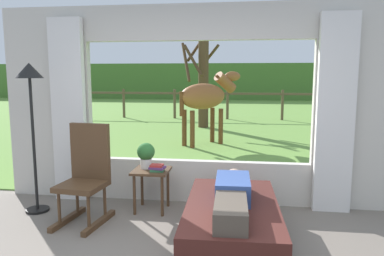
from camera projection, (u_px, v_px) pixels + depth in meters
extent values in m
cube|color=beige|center=(50.00, 104.00, 5.10)|extent=(1.15, 0.12, 2.55)
cube|color=beige|center=(361.00, 108.00, 4.54)|extent=(1.15, 0.12, 2.55)
cube|color=beige|center=(197.00, 181.00, 4.96)|extent=(2.90, 0.12, 0.55)
cube|color=beige|center=(197.00, 22.00, 4.67)|extent=(2.90, 0.12, 0.45)
cube|color=silver|center=(69.00, 111.00, 4.92)|extent=(0.44, 0.10, 2.40)
cube|color=silver|center=(335.00, 115.00, 4.46)|extent=(0.44, 0.10, 2.40)
cube|color=olive|center=(229.00, 114.00, 15.69)|extent=(36.00, 21.68, 0.02)
cube|color=#48722F|center=(235.00, 82.00, 25.16)|extent=(36.00, 2.00, 2.40)
cube|color=black|center=(232.00, 232.00, 3.71)|extent=(0.88, 1.59, 0.24)
cube|color=#471E19|center=(232.00, 212.00, 3.68)|extent=(0.95, 1.73, 0.18)
cube|color=#334C8C|center=(233.00, 188.00, 3.80)|extent=(0.36, 0.61, 0.22)
cube|color=#4C4238|center=(231.00, 211.00, 3.21)|extent=(0.30, 0.69, 0.18)
sphere|color=tan|center=(234.00, 178.00, 4.18)|extent=(0.20, 0.20, 0.20)
cube|color=#4C331E|center=(82.00, 186.00, 4.17)|extent=(0.53, 0.53, 0.06)
cube|color=#4C331E|center=(90.00, 152.00, 4.33)|extent=(0.48, 0.12, 0.68)
cube|color=#4C331E|center=(68.00, 219.00, 4.28)|extent=(0.14, 0.68, 0.06)
cube|color=#4C331E|center=(99.00, 223.00, 4.18)|extent=(0.14, 0.68, 0.06)
cylinder|color=#4C331E|center=(59.00, 207.00, 4.08)|extent=(0.04, 0.04, 0.38)
cylinder|color=#4C331E|center=(89.00, 211.00, 3.98)|extent=(0.04, 0.04, 0.38)
cylinder|color=#4C331E|center=(77.00, 197.00, 4.42)|extent=(0.04, 0.04, 0.38)
cylinder|color=#4C331E|center=(105.00, 200.00, 4.33)|extent=(0.04, 0.04, 0.38)
cube|color=#4C331E|center=(151.00, 171.00, 4.57)|extent=(0.44, 0.44, 0.03)
cylinder|color=#4C331E|center=(134.00, 195.00, 4.47)|extent=(0.04, 0.04, 0.49)
cylinder|color=#4C331E|center=(162.00, 196.00, 4.42)|extent=(0.04, 0.04, 0.49)
cylinder|color=#4C331E|center=(142.00, 187.00, 4.80)|extent=(0.04, 0.04, 0.49)
cylinder|color=#4C331E|center=(168.00, 188.00, 4.76)|extent=(0.04, 0.04, 0.49)
cylinder|color=silver|center=(146.00, 163.00, 4.63)|extent=(0.14, 0.14, 0.12)
sphere|color=#2D6B2D|center=(146.00, 152.00, 4.61)|extent=(0.22, 0.22, 0.22)
cube|color=#337247|center=(157.00, 170.00, 4.49)|extent=(0.16, 0.13, 0.03)
cube|color=#59336B|center=(157.00, 168.00, 4.49)|extent=(0.20, 0.17, 0.03)
cube|color=#B22D28|center=(157.00, 166.00, 4.50)|extent=(0.15, 0.13, 0.02)
cylinder|color=black|center=(38.00, 210.00, 4.62)|extent=(0.28, 0.28, 0.03)
cylinder|color=black|center=(34.00, 146.00, 4.51)|extent=(0.04, 0.04, 1.63)
cone|color=black|center=(29.00, 70.00, 4.38)|extent=(0.32, 0.32, 0.18)
ellipsoid|color=brown|center=(203.00, 96.00, 8.70)|extent=(1.28, 1.26, 0.60)
cylinder|color=brown|center=(225.00, 82.00, 9.05)|extent=(0.61, 0.60, 0.53)
ellipsoid|color=brown|center=(233.00, 76.00, 9.17)|extent=(0.48, 0.48, 0.24)
cube|color=#593319|center=(223.00, 81.00, 9.00)|extent=(0.36, 0.35, 0.32)
cylinder|color=#593319|center=(182.00, 104.00, 8.37)|extent=(0.14, 0.14, 0.55)
cylinder|color=#593319|center=(212.00, 125.00, 9.18)|extent=(0.11, 0.11, 0.85)
cylinder|color=#593319|center=(221.00, 126.00, 8.92)|extent=(0.11, 0.11, 0.85)
cylinder|color=#593319|center=(184.00, 128.00, 8.69)|extent=(0.11, 0.11, 0.85)
cylinder|color=#593319|center=(192.00, 129.00, 8.43)|extent=(0.11, 0.11, 0.85)
cylinder|color=#4C3823|center=(203.00, 80.00, 11.62)|extent=(0.32, 0.32, 2.96)
cylinder|color=#47331E|center=(210.00, 56.00, 11.74)|extent=(0.65, 0.49, 0.69)
cylinder|color=#47331E|center=(186.00, 62.00, 11.43)|extent=(0.47, 1.11, 1.23)
cylinder|color=#47331E|center=(193.00, 60.00, 11.26)|extent=(0.70, 0.65, 0.98)
cylinder|color=#47331E|center=(195.00, 50.00, 11.71)|extent=(0.50, 0.67, 0.76)
cylinder|color=brown|center=(28.00, 102.00, 14.96)|extent=(0.10, 0.10, 1.10)
cylinder|color=brown|center=(75.00, 103.00, 14.69)|extent=(0.10, 0.10, 1.10)
cylinder|color=brown|center=(124.00, 103.00, 14.41)|extent=(0.10, 0.10, 1.10)
cylinder|color=brown|center=(175.00, 104.00, 14.14)|extent=(0.10, 0.10, 1.10)
cylinder|color=brown|center=(227.00, 104.00, 13.87)|extent=(0.10, 0.10, 1.10)
cylinder|color=brown|center=(282.00, 105.00, 13.59)|extent=(0.10, 0.10, 1.10)
cylinder|color=brown|center=(340.00, 106.00, 13.32)|extent=(0.10, 0.10, 1.10)
cube|color=brown|center=(228.00, 94.00, 13.81)|extent=(16.00, 0.06, 0.08)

